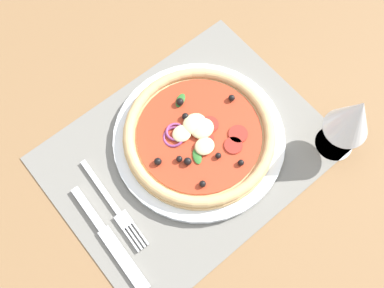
{
  "coord_description": "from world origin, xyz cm",
  "views": [
    {
      "loc": [
        17.37,
        21.96,
        70.62
      ],
      "look_at": [
        -0.86,
        0.0,
        2.62
      ],
      "focal_mm": 41.8,
      "sensor_mm": 36.0,
      "label": 1
    }
  ],
  "objects_px": {
    "plate": "(199,138)",
    "wine_glass": "(353,117)",
    "knife": "(109,238)",
    "fork": "(116,208)",
    "pizza": "(199,134)"
  },
  "relations": [
    {
      "from": "knife",
      "to": "fork",
      "type": "bearing_deg",
      "value": 134.29
    },
    {
      "from": "plate",
      "to": "wine_glass",
      "type": "height_order",
      "value": "wine_glass"
    },
    {
      "from": "fork",
      "to": "plate",
      "type": "bearing_deg",
      "value": 95.02
    },
    {
      "from": "pizza",
      "to": "knife",
      "type": "xyz_separation_m",
      "value": [
        0.22,
        0.04,
        -0.02
      ]
    },
    {
      "from": "wine_glass",
      "to": "fork",
      "type": "bearing_deg",
      "value": -22.24
    },
    {
      "from": "fork",
      "to": "knife",
      "type": "bearing_deg",
      "value": -44.87
    },
    {
      "from": "pizza",
      "to": "fork",
      "type": "height_order",
      "value": "pizza"
    },
    {
      "from": "pizza",
      "to": "fork",
      "type": "distance_m",
      "value": 0.18
    },
    {
      "from": "plate",
      "to": "knife",
      "type": "xyz_separation_m",
      "value": [
        0.22,
        0.04,
        -0.0
      ]
    },
    {
      "from": "pizza",
      "to": "plate",
      "type": "bearing_deg",
      "value": 152.22
    },
    {
      "from": "plate",
      "to": "pizza",
      "type": "relative_size",
      "value": 1.14
    },
    {
      "from": "knife",
      "to": "wine_glass",
      "type": "relative_size",
      "value": 1.35
    },
    {
      "from": "pizza",
      "to": "wine_glass",
      "type": "xyz_separation_m",
      "value": [
        -0.17,
        0.15,
        0.08
      ]
    },
    {
      "from": "fork",
      "to": "wine_glass",
      "type": "xyz_separation_m",
      "value": [
        -0.35,
        0.14,
        0.1
      ]
    },
    {
      "from": "plate",
      "to": "fork",
      "type": "bearing_deg",
      "value": 2.2
    }
  ]
}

